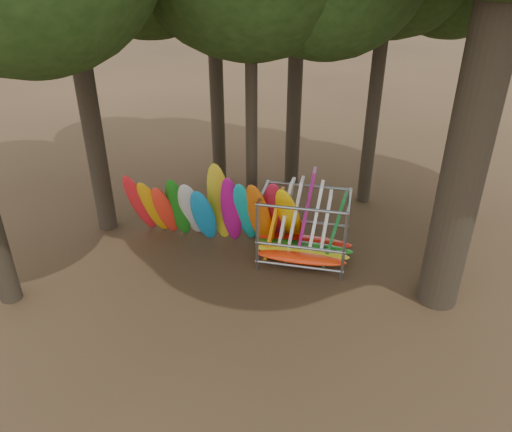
# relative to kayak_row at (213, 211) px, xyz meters

# --- Properties ---
(ground) EXTENTS (120.00, 120.00, 0.00)m
(ground) POSITION_rel_kayak_row_xyz_m (2.14, -1.77, -1.27)
(ground) COLOR #47331E
(ground) RESTS_ON ground
(lake) EXTENTS (160.00, 160.00, 0.00)m
(lake) POSITION_rel_kayak_row_xyz_m (2.14, 58.23, -1.27)
(lake) COLOR gray
(lake) RESTS_ON ground
(kayak_row) EXTENTS (5.67, 2.04, 3.09)m
(kayak_row) POSITION_rel_kayak_row_xyz_m (0.00, 0.00, 0.00)
(kayak_row) COLOR red
(kayak_row) RESTS_ON ground
(storage_rack) EXTENTS (3.03, 1.54, 2.88)m
(storage_rack) POSITION_rel_kayak_row_xyz_m (2.83, -0.23, -0.24)
(storage_rack) COLOR gray
(storage_rack) RESTS_ON ground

